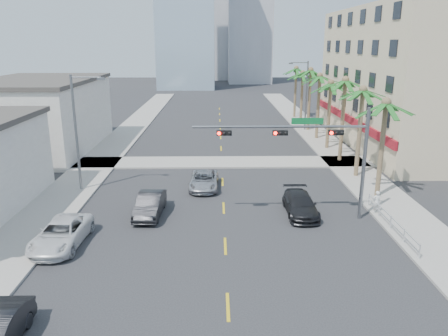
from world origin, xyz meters
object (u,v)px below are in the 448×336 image
(car_lane_center, at_px, (204,180))
(pedestrian, at_px, (376,202))
(traffic_signal_mast, at_px, (316,144))
(car_parked_far, at_px, (61,234))
(car_lane_right, at_px, (300,204))
(car_lane_left, at_px, (150,205))

(car_lane_center, distance_m, pedestrian, 13.14)
(car_lane_center, height_order, pedestrian, pedestrian)
(traffic_signal_mast, bearing_deg, car_parked_far, -166.29)
(car_lane_right, bearing_deg, car_lane_center, 140.06)
(car_lane_center, xyz_separation_m, pedestrian, (11.80, -5.77, 0.26))
(car_lane_right, bearing_deg, traffic_signal_mast, -53.88)
(traffic_signal_mast, xyz_separation_m, car_lane_center, (-7.28, 6.43, -4.40))
(car_lane_right, relative_size, pedestrian, 3.15)
(car_parked_far, bearing_deg, car_lane_right, 19.78)
(car_lane_left, xyz_separation_m, pedestrian, (15.30, -0.18, 0.17))
(car_lane_left, distance_m, pedestrian, 15.30)
(car_parked_far, distance_m, car_lane_left, 6.32)
(car_lane_center, bearing_deg, car_lane_right, -38.04)
(car_lane_left, bearing_deg, pedestrian, 1.67)
(car_lane_left, xyz_separation_m, car_lane_center, (3.50, 5.59, -0.09))
(pedestrian, bearing_deg, car_parked_far, -0.46)
(pedestrian, bearing_deg, car_lane_left, -13.61)
(traffic_signal_mast, relative_size, car_lane_right, 2.29)
(traffic_signal_mast, bearing_deg, pedestrian, 8.28)
(car_lane_left, bearing_deg, car_lane_center, 60.29)
(traffic_signal_mast, distance_m, car_lane_right, 4.47)
(pedestrian, bearing_deg, car_lane_right, -14.83)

